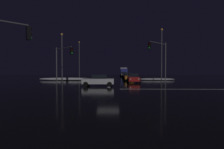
# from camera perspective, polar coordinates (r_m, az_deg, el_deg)

# --- Properties ---
(ground) EXTENTS (120.00, 120.00, 0.10)m
(ground) POSITION_cam_1_polar(r_m,az_deg,el_deg) (20.04, -1.26, -4.88)
(ground) COLOR black
(stop_line_north) EXTENTS (0.35, 14.70, 0.01)m
(stop_line_north) POSITION_cam_1_polar(r_m,az_deg,el_deg) (28.56, -0.47, -2.89)
(stop_line_north) COLOR white
(stop_line_north) RESTS_ON ground
(centre_line_ns) EXTENTS (22.00, 0.15, 0.01)m
(centre_line_ns) POSITION_cam_1_polar(r_m,az_deg,el_deg) (40.14, 0.06, -1.65)
(centre_line_ns) COLOR yellow
(centre_line_ns) RESTS_ON ground
(crosswalk_bar_east) EXTENTS (14.70, 0.40, 0.01)m
(crosswalk_bar_east) POSITION_cam_1_polar(r_m,az_deg,el_deg) (21.47, 22.60, -4.43)
(crosswalk_bar_east) COLOR white
(crosswalk_bar_east) RESTS_ON ground
(snow_bank_left_curb) EXTENTS (11.82, 1.50, 0.59)m
(snow_bank_left_curb) POSITION_cam_1_polar(r_m,az_deg,el_deg) (37.97, -14.35, -1.43)
(snow_bank_left_curb) COLOR white
(snow_bank_left_curb) RESTS_ON ground
(snow_bank_right_curb) EXTENTS (7.95, 1.50, 0.46)m
(snow_bank_right_curb) POSITION_cam_1_polar(r_m,az_deg,el_deg) (38.46, 14.07, -1.49)
(snow_bank_right_curb) COLOR white
(snow_bank_right_curb) RESTS_ON ground
(sedan_red) EXTENTS (2.02, 4.33, 1.57)m
(sedan_red) POSITION_cam_1_polar(r_m,az_deg,el_deg) (30.36, 6.90, -1.14)
(sedan_red) COLOR maroon
(sedan_red) RESTS_ON ground
(sedan_orange) EXTENTS (2.02, 4.33, 1.57)m
(sedan_orange) POSITION_cam_1_polar(r_m,az_deg,el_deg) (36.44, 5.46, -0.71)
(sedan_orange) COLOR #C66014
(sedan_orange) RESTS_ON ground
(sedan_green) EXTENTS (2.02, 4.33, 1.57)m
(sedan_green) POSITION_cam_1_polar(r_m,az_deg,el_deg) (42.58, 5.36, -0.41)
(sedan_green) COLOR #14512D
(sedan_green) RESTS_ON ground
(sedan_black) EXTENTS (2.02, 4.33, 1.57)m
(sedan_black) POSITION_cam_1_polar(r_m,az_deg,el_deg) (47.78, 4.52, -0.21)
(sedan_black) COLOR black
(sedan_black) RESTS_ON ground
(sedan_blue) EXTENTS (2.02, 4.33, 1.57)m
(sedan_blue) POSITION_cam_1_polar(r_m,az_deg,el_deg) (53.88, 4.40, -0.03)
(sedan_blue) COLOR navy
(sedan_blue) RESTS_ON ground
(sedan_gray) EXTENTS (2.02, 4.33, 1.57)m
(sedan_gray) POSITION_cam_1_polar(r_m,az_deg,el_deg) (59.55, 3.78, 0.11)
(sedan_gray) COLOR slate
(sedan_gray) RESTS_ON ground
(box_truck) EXTENTS (2.68, 8.28, 3.08)m
(box_truck) POSITION_cam_1_polar(r_m,az_deg,el_deg) (66.75, 3.78, 1.03)
(box_truck) COLOR navy
(box_truck) RESTS_ON ground
(sedan_silver_crossing) EXTENTS (4.33, 2.02, 1.57)m
(sedan_silver_crossing) POSITION_cam_1_polar(r_m,az_deg,el_deg) (23.73, -4.39, -1.84)
(sedan_silver_crossing) COLOR #B7B7BC
(sedan_silver_crossing) RESTS_ON ground
(traffic_signal_nw) EXTENTS (3.67, 3.67, 5.89)m
(traffic_signal_nw) POSITION_cam_1_polar(r_m,az_deg,el_deg) (28.72, -15.72, 5.27)
(traffic_signal_nw) COLOR #4C4C51
(traffic_signal_nw) RESTS_ON ground
(traffic_signal_ne) EXTENTS (3.49, 3.49, 6.64)m
(traffic_signal_ne) POSITION_cam_1_polar(r_m,az_deg,el_deg) (28.47, 15.14, 6.28)
(traffic_signal_ne) COLOR #4C4C51
(traffic_signal_ne) RESTS_ON ground
(streetlamp_right_near) EXTENTS (0.44, 0.44, 10.17)m
(streetlamp_right_near) POSITION_cam_1_polar(r_m,az_deg,el_deg) (35.36, 15.82, 7.28)
(streetlamp_right_near) COLOR #424247
(streetlamp_right_near) RESTS_ON ground
(streetlamp_left_far) EXTENTS (0.44, 0.44, 10.35)m
(streetlamp_left_far) POSITION_cam_1_polar(r_m,az_deg,el_deg) (51.31, -10.59, 5.56)
(streetlamp_left_far) COLOR #424247
(streetlamp_left_far) RESTS_ON ground
(streetlamp_left_near) EXTENTS (0.44, 0.44, 9.34)m
(streetlamp_left_near) POSITION_cam_1_polar(r_m,az_deg,el_deg) (35.82, -15.93, 6.51)
(streetlamp_left_near) COLOR #424247
(streetlamp_left_near) RESTS_ON ground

